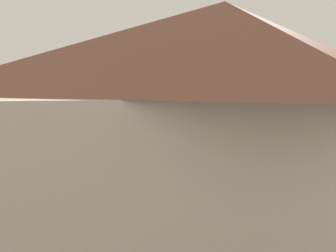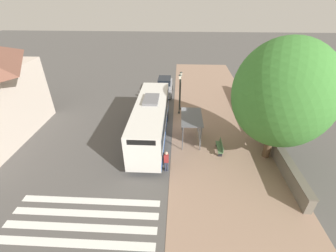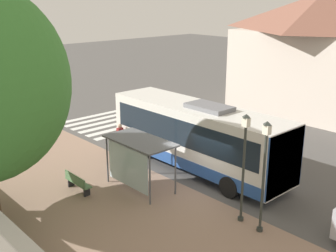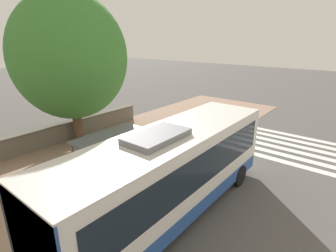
{
  "view_description": "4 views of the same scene",
  "coord_description": "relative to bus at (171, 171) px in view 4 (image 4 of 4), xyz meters",
  "views": [
    {
      "loc": [
        23.29,
        0.72,
        6.35
      ],
      "look_at": [
        0.36,
        4.94,
        2.45
      ],
      "focal_mm": 24.0,
      "sensor_mm": 36.0,
      "label": 1
    },
    {
      "loc": [
        -0.5,
        19.3,
        11.72
      ],
      "look_at": [
        0.27,
        4.05,
        2.45
      ],
      "focal_mm": 24.0,
      "sensor_mm": 36.0,
      "label": 2
    },
    {
      "loc": [
        -12.92,
        -11.94,
        8.67
      ],
      "look_at": [
        0.96,
        3.29,
        2.28
      ],
      "focal_mm": 45.0,
      "sensor_mm": 36.0,
      "label": 3
    },
    {
      "loc": [
        7.31,
        -4.87,
        6.65
      ],
      "look_at": [
        -0.55,
        5.0,
        2.38
      ],
      "focal_mm": 28.0,
      "sensor_mm": 36.0,
      "label": 4
    }
  ],
  "objects": [
    {
      "name": "bench",
      "position": [
        -5.98,
        1.84,
        -1.39
      ],
      "size": [
        0.4,
        1.72,
        0.88
      ],
      "color": "#4C7247",
      "rests_on": "ground"
    },
    {
      "name": "bus",
      "position": [
        0.0,
        0.0,
        0.0
      ],
      "size": [
        2.74,
        10.42,
        3.61
      ],
      "color": "silver",
      "rests_on": "ground"
    },
    {
      "name": "shade_tree",
      "position": [
        -9.68,
        2.28,
        3.64
      ],
      "size": [
        7.01,
        7.01,
        9.38
      ],
      "color": "brown",
      "rests_on": "ground"
    },
    {
      "name": "ground_plane",
      "position": [
        -1.89,
        -2.1,
        -1.87
      ],
      "size": [
        120.0,
        120.0,
        0.0
      ],
      "primitive_type": "plane",
      "color": "#514F4C",
      "rests_on": "ground"
    },
    {
      "name": "pedestrian",
      "position": [
        -1.62,
        4.46,
        -0.8
      ],
      "size": [
        0.34,
        0.24,
        1.8
      ],
      "color": "#2D3347",
      "rests_on": "ground"
    },
    {
      "name": "bus_shelter",
      "position": [
        -3.74,
        0.2,
        0.16
      ],
      "size": [
        1.8,
        3.47,
        2.4
      ],
      "color": "#515459",
      "rests_on": "ground"
    },
    {
      "name": "sidewalk_plaza",
      "position": [
        -6.39,
        -2.1,
        -1.86
      ],
      "size": [
        9.0,
        44.0,
        0.02
      ],
      "color": "#937560",
      "rests_on": "ground"
    },
    {
      "name": "stone_wall",
      "position": [
        -10.44,
        -2.1,
        -1.23
      ],
      "size": [
        0.6,
        20.0,
        1.26
      ],
      "color": "#6B6356",
      "rests_on": "ground"
    },
    {
      "name": "crosswalk_stripes",
      "position": [
        3.11,
        9.92,
        -1.86
      ],
      "size": [
        9.0,
        5.25,
        0.01
      ],
      "color": "silver",
      "rests_on": "ground"
    }
  ]
}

